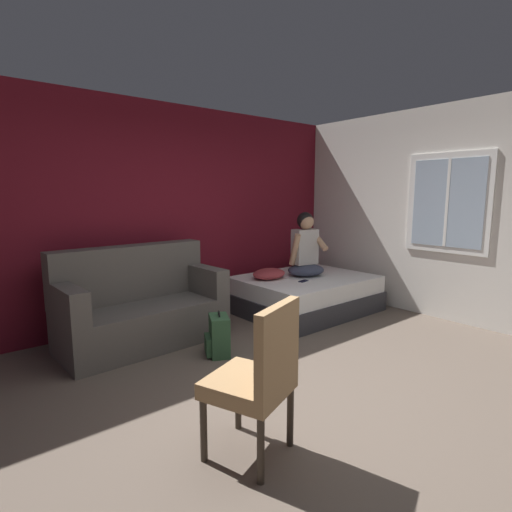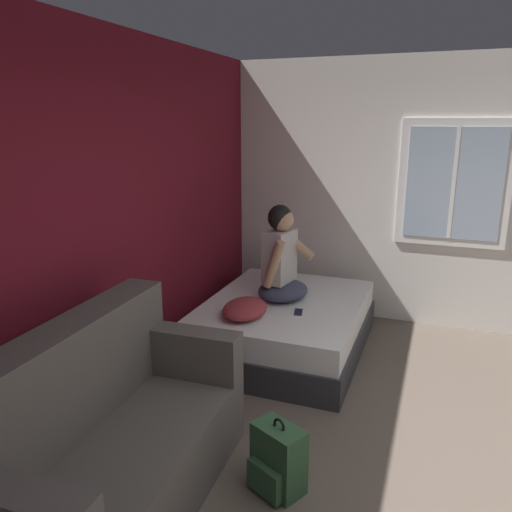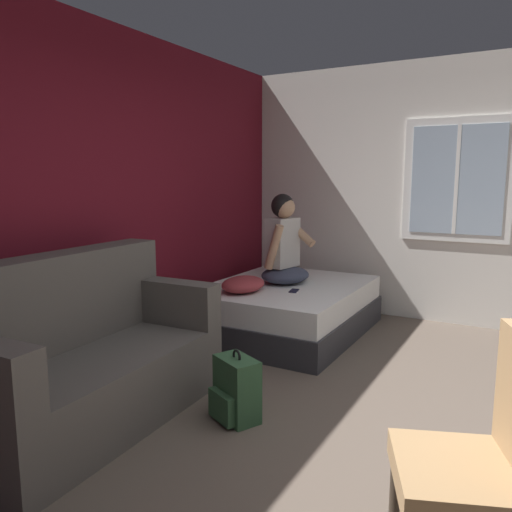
% 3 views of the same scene
% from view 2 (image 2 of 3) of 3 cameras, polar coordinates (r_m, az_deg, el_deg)
% --- Properties ---
extents(wall_back_accent, '(10.64, 0.16, 2.70)m').
position_cam_2_polar(wall_back_accent, '(3.37, -21.49, 1.70)').
color(wall_back_accent, maroon).
rests_on(wall_back_accent, ground).
extents(wall_side_with_window, '(0.19, 6.67, 2.70)m').
position_cam_2_polar(wall_side_with_window, '(5.39, 25.72, 5.96)').
color(wall_side_with_window, silver).
rests_on(wall_side_with_window, ground).
extents(bed, '(1.78, 1.40, 0.48)m').
position_cam_2_polar(bed, '(4.69, 3.32, -7.91)').
color(bed, '#2D2D33').
rests_on(bed, ground).
extents(couch, '(1.73, 0.89, 1.04)m').
position_cam_2_polar(couch, '(2.98, -16.71, -19.89)').
color(couch, '#514C47').
rests_on(couch, ground).
extents(person_seated, '(0.59, 0.52, 0.88)m').
position_cam_2_polar(person_seated, '(4.56, 2.93, -0.61)').
color(person_seated, '#383D51').
rests_on(person_seated, bed).
extents(backpack, '(0.33, 0.35, 0.46)m').
position_cam_2_polar(backpack, '(3.09, 2.46, -22.26)').
color(backpack, '#2D5133').
rests_on(backpack, ground).
extents(throw_pillow, '(0.49, 0.38, 0.14)m').
position_cam_2_polar(throw_pillow, '(4.22, -1.27, -6.03)').
color(throw_pillow, '#993338').
rests_on(throw_pillow, bed).
extents(cell_phone, '(0.15, 0.10, 0.01)m').
position_cam_2_polar(cell_phone, '(4.33, 4.87, -6.40)').
color(cell_phone, black).
rests_on(cell_phone, bed).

